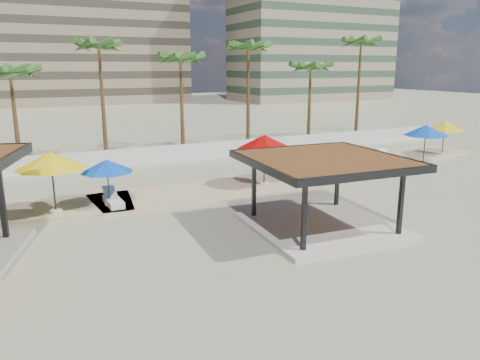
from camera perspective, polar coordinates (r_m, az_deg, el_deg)
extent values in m
plane|color=tan|center=(20.68, 2.28, -5.90)|extent=(200.00, 200.00, 0.00)
cube|color=#C6B284|center=(27.51, -0.99, -0.76)|extent=(16.24, 5.11, 0.24)
cube|color=#C6B284|center=(36.66, 18.17, 2.23)|extent=(16.49, 7.75, 0.24)
cube|color=silver|center=(34.97, -10.29, 3.07)|extent=(56.00, 0.30, 1.20)
cube|color=#847259|center=(96.29, -19.05, 17.24)|extent=(38.00, 16.00, 28.00)
cube|color=gray|center=(101.45, 8.87, 19.28)|extent=(32.00, 15.00, 34.00)
cube|color=beige|center=(21.01, 9.94, -5.52)|extent=(6.35, 6.35, 0.18)
cube|color=black|center=(17.58, 7.83, -4.29)|extent=(0.17, 0.17, 2.73)
cube|color=black|center=(21.46, 1.71, -0.85)|extent=(0.17, 0.17, 2.73)
cube|color=black|center=(20.19, 19.03, -2.55)|extent=(0.17, 0.17, 2.73)
cube|color=black|center=(23.64, 11.79, 0.24)|extent=(0.17, 0.17, 2.73)
cube|color=brown|center=(20.25, 10.28, 2.37)|extent=(6.55, 6.55, 0.25)
cube|color=black|center=(17.79, 15.64, 0.52)|extent=(6.26, 0.49, 0.31)
cube|color=black|center=(22.85, 6.09, 3.80)|extent=(6.26, 0.49, 0.31)
cube|color=black|center=(18.77, 2.32, 1.69)|extent=(0.49, 6.26, 0.31)
cube|color=black|center=(22.06, 17.05, 2.91)|extent=(0.49, 6.26, 0.31)
cube|color=black|center=(20.80, -27.07, -1.89)|extent=(0.25, 0.25, 3.32)
cylinder|color=beige|center=(23.91, -21.53, -3.52)|extent=(0.57, 0.57, 0.14)
cylinder|color=#262628|center=(23.58, -21.80, -0.52)|extent=(0.08, 0.08, 2.72)
cone|color=yellow|center=(23.34, -22.05, 2.26)|extent=(3.66, 3.66, 0.79)
cylinder|color=beige|center=(27.46, 2.94, -0.40)|extent=(0.57, 0.57, 0.14)
cylinder|color=#262628|center=(27.17, 2.97, 2.25)|extent=(0.08, 0.08, 2.73)
cone|color=#A70503|center=(26.96, 3.00, 4.69)|extent=(4.16, 4.16, 0.79)
cylinder|color=beige|center=(35.68, 21.39, 1.96)|extent=(0.54, 0.54, 0.13)
cylinder|color=#262628|center=(35.47, 21.57, 3.90)|extent=(0.08, 0.08, 2.58)
cone|color=blue|center=(35.31, 21.72, 5.67)|extent=(3.58, 3.58, 0.75)
cylinder|color=beige|center=(40.13, 23.39, 2.99)|extent=(0.51, 0.51, 0.12)
cylinder|color=#262628|center=(39.95, 23.55, 4.62)|extent=(0.07, 0.07, 2.43)
cone|color=yellow|center=(39.82, 23.69, 6.10)|extent=(3.09, 3.09, 0.71)
cylinder|color=beige|center=(24.30, -15.62, -2.82)|extent=(0.45, 0.45, 0.11)
cylinder|color=#262628|center=(24.04, -15.78, -0.48)|extent=(0.06, 0.06, 2.16)
cone|color=blue|center=(23.83, -15.92, 1.68)|extent=(2.65, 2.65, 0.63)
cube|color=silver|center=(24.21, -15.16, -2.65)|extent=(0.74, 1.97, 0.27)
cube|color=silver|center=(24.17, -15.18, -2.27)|extent=(0.74, 1.97, 0.06)
cube|color=silver|center=(24.82, -15.62, -1.32)|extent=(0.66, 0.69, 0.49)
cube|color=silver|center=(29.17, 9.82, 0.44)|extent=(0.90, 2.29, 0.31)
cube|color=silver|center=(29.12, 9.84, 0.81)|extent=(0.90, 2.29, 0.07)
cube|color=silver|center=(29.79, 8.95, 1.66)|extent=(0.78, 0.81, 0.57)
cube|color=silver|center=(35.84, 17.71, 2.43)|extent=(1.06, 2.04, 0.27)
cube|color=silver|center=(35.81, 17.73, 2.68)|extent=(1.06, 2.04, 0.06)
cube|color=silver|center=(36.40, 17.14, 3.27)|extent=(0.76, 0.79, 0.49)
cube|color=silver|center=(32.72, 16.90, 1.48)|extent=(1.70, 2.29, 0.31)
cube|color=silver|center=(32.69, 16.93, 1.80)|extent=(1.70, 2.29, 0.07)
cube|color=silver|center=(33.44, 16.59, 2.54)|extent=(0.99, 1.00, 0.55)
cone|color=brown|center=(35.38, -25.70, 6.62)|extent=(0.36, 0.36, 6.77)
ellipsoid|color=#2F5F21|center=(35.21, -26.24, 11.68)|extent=(3.00, 3.00, 1.80)
cone|color=brown|center=(36.65, -16.39, 9.06)|extent=(0.36, 0.36, 8.60)
ellipsoid|color=#2F5F21|center=(36.58, -16.83, 15.38)|extent=(3.00, 3.00, 1.80)
cone|color=brown|center=(37.71, -7.10, 8.93)|extent=(0.36, 0.36, 7.70)
ellipsoid|color=#2F5F21|center=(37.58, -7.27, 14.41)|extent=(3.00, 3.00, 1.80)
cone|color=brown|center=(40.22, 1.00, 10.01)|extent=(0.36, 0.36, 8.66)
ellipsoid|color=#2F5F21|center=(40.16, 1.02, 15.83)|extent=(3.00, 3.00, 1.80)
cone|color=brown|center=(43.01, 8.46, 9.04)|extent=(0.36, 0.36, 7.05)
ellipsoid|color=#2F5F21|center=(42.87, 8.62, 13.40)|extent=(3.00, 3.00, 1.80)
cone|color=brown|center=(47.05, 14.23, 10.54)|extent=(0.36, 0.36, 9.31)
ellipsoid|color=#2F5F21|center=(47.04, 14.55, 15.90)|extent=(3.00, 3.00, 1.80)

